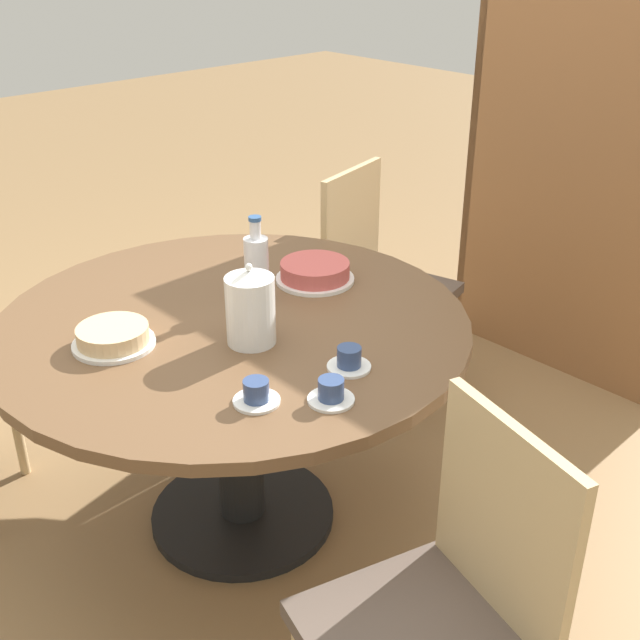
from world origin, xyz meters
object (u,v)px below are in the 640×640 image
water_bottle (257,267)px  cake_main (315,272)px  cup_c (331,393)px  cup_a (349,360)px  cake_second (113,337)px  cup_b (256,394)px  chair_b (443,613)px  chair_c (379,278)px  coffee_pot (250,307)px  bookshelf (595,139)px

water_bottle → cake_main: bearing=85.2°
cake_main → cup_c: (0.54, -0.44, -0.01)m
cake_main → cup_a: (0.46, -0.31, -0.01)m
cake_main → cake_second: bearing=-94.8°
cup_c → cup_b: bearing=-131.2°
chair_b → cup_b: size_ratio=7.87×
cake_main → water_bottle: bearing=-94.8°
chair_b → cake_second: bearing=-157.5°
chair_c → cake_main: size_ratio=3.60×
water_bottle → cake_second: (-0.04, -0.46, -0.08)m
chair_b → chair_c: bearing=153.5°
chair_b → water_bottle: 1.12m
water_bottle → cake_second: bearing=-94.7°
chair_c → coffee_pot: size_ratio=3.89×
water_bottle → cup_c: 0.61m
cup_a → cup_c: size_ratio=1.00×
water_bottle → cup_a: (0.48, -0.09, -0.08)m
bookshelf → coffee_pot: 1.74m
chair_c → water_bottle: size_ratio=3.41×
chair_c → cup_c: chair_c is taller
coffee_pot → cake_main: coffee_pot is taller
chair_b → bookshelf: bookshelf is taller
cup_a → cup_c: same height
chair_c → bookshelf: 1.00m
coffee_pot → cup_c: size_ratio=2.02×
water_bottle → cup_c: size_ratio=2.31×
chair_b → cup_c: bearing=-178.1°
water_bottle → cup_b: 0.57m
bookshelf → cup_b: (0.26, -1.92, -0.22)m
water_bottle → cup_c: water_bottle is taller
coffee_pot → water_bottle: (-0.20, 0.18, 0.00)m
coffee_pot → cup_b: (0.24, -0.18, -0.08)m
chair_b → cup_b: 0.63m
bookshelf → cake_second: size_ratio=8.70×
chair_c → water_bottle: 0.91m
cup_c → chair_c: bearing=127.8°
cake_main → cake_second: size_ratio=1.12×
coffee_pot → cake_second: coffee_pot is taller
chair_c → cup_a: bearing=-154.7°
bookshelf → cup_b: size_ratio=16.99×
cup_a → cup_b: 0.27m
chair_b → chair_c: same height
chair_b → cup_c: size_ratio=7.87×
cake_second → water_bottle: bearing=85.3°
chair_b → cake_main: (-0.99, 0.56, 0.28)m
chair_b → coffee_pot: (-0.81, 0.16, 0.36)m
cup_b → chair_b: bearing=1.9°
bookshelf → cup_a: 1.69m
chair_c → cake_main: bearing=-169.6°
bookshelf → cake_main: (-0.16, -1.34, -0.22)m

